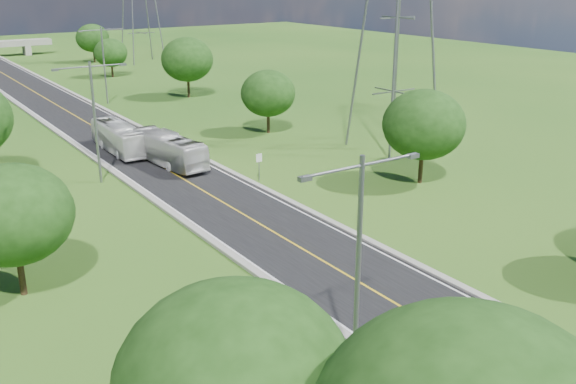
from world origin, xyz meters
The scene contains 17 objects.
ground centered at (0.00, 60.00, 0.00)m, with size 260.00×260.00×0.00m, color #214E16.
road centered at (0.00, 66.00, 0.03)m, with size 8.00×150.00×0.06m, color black.
curb_left centered at (-4.25, 66.00, 0.11)m, with size 0.50×150.00×0.22m, color gray.
curb_right centered at (4.25, 66.00, 0.11)m, with size 0.50×150.00×0.22m, color gray.
speed_limit_sign centered at (5.20, 37.98, 1.60)m, with size 0.55×0.09×2.40m.
streetlight_near_left centered at (-6.00, 12.00, 5.94)m, with size 5.90×0.25×10.00m.
streetlight_mid_left centered at (-6.00, 45.00, 5.94)m, with size 5.90×0.25×10.00m.
streetlight_far_right centered at (6.00, 78.00, 5.94)m, with size 5.90×0.25×10.00m.
power_tower_near centered at (22.00, 40.00, 14.01)m, with size 9.00×6.40×28.00m.
tree_lb centered at (-16.00, 28.00, 4.64)m, with size 6.30×6.30×7.33m.
tree_rb centered at (16.00, 30.00, 4.95)m, with size 6.72×6.72×7.82m.
tree_rc centered at (15.00, 52.00, 4.33)m, with size 5.88×5.88×6.84m.
tree_rd centered at (17.00, 76.00, 5.27)m, with size 7.14×7.14×8.30m.
tree_re centered at (14.50, 100.00, 4.02)m, with size 5.46×5.46×6.35m.
tree_rf centered at (18.00, 120.00, 4.64)m, with size 6.30×6.30×7.33m.
bus_outbound centered at (0.80, 46.58, 1.49)m, with size 2.40×10.26×2.86m, color silver.
bus_inbound centered at (-1.33, 53.38, 1.45)m, with size 2.34×10.01×2.79m, color white.
Camera 1 is at (-21.57, -5.95, 16.60)m, focal length 40.00 mm.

